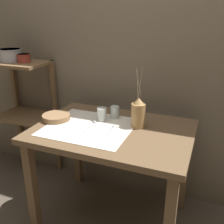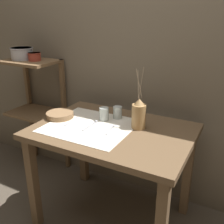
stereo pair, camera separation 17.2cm
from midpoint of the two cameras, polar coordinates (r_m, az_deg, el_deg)
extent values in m
plane|color=brown|center=(2.19, 2.55, -21.93)|extent=(12.00, 12.00, 0.00)
cube|color=#6B5E4C|center=(2.08, 9.07, 12.65)|extent=(7.00, 0.06, 2.40)
cube|color=brown|center=(1.78, 2.93, -4.30)|extent=(1.06, 0.76, 0.04)
cube|color=brown|center=(1.97, -14.35, -14.88)|extent=(0.06, 0.06, 0.71)
cube|color=brown|center=(2.40, -4.18, -7.33)|extent=(0.06, 0.06, 0.71)
cube|color=brown|center=(2.12, 18.45, -12.65)|extent=(0.06, 0.06, 0.71)
cube|color=brown|center=(2.42, -15.51, 10.51)|extent=(0.48, 0.34, 0.02)
cube|color=brown|center=(2.54, -14.47, -0.20)|extent=(0.48, 0.34, 0.02)
cube|color=brown|center=(2.81, -15.70, 0.52)|extent=(0.04, 0.04, 1.10)
cube|color=brown|center=(2.54, -8.32, -1.12)|extent=(0.04, 0.04, 1.10)
cube|color=silver|center=(1.81, -2.00, -3.05)|extent=(0.58, 0.52, 0.00)
cylinder|color=#A87F4C|center=(1.76, 8.62, -1.04)|extent=(0.10, 0.10, 0.17)
cone|color=#A87F4C|center=(1.73, 8.81, 2.17)|extent=(0.07, 0.07, 0.04)
cylinder|color=#847056|center=(1.70, 8.62, 5.83)|extent=(0.02, 0.02, 0.18)
cylinder|color=#847056|center=(1.68, 8.84, 6.03)|extent=(0.03, 0.05, 0.20)
cylinder|color=#847056|center=(1.70, 9.29, 6.21)|extent=(0.02, 0.02, 0.21)
cylinder|color=#8E6B47|center=(1.96, -8.83, -0.71)|extent=(0.20, 0.20, 0.04)
cylinder|color=#B7C1BC|center=(1.88, 0.86, -0.46)|extent=(0.07, 0.07, 0.09)
cylinder|color=#B7C1BC|center=(1.92, 3.77, -0.14)|extent=(0.06, 0.06, 0.09)
cube|color=#A8A8AD|center=(1.88, -6.33, -2.11)|extent=(0.03, 0.17, 0.00)
cube|color=#A8A8AD|center=(1.79, -2.16, -3.16)|extent=(0.01, 0.17, 0.00)
sphere|color=#A8A8AD|center=(1.86, -0.86, -2.15)|extent=(0.02, 0.02, 0.02)
cube|color=#A8A8AD|center=(1.74, 2.44, -3.93)|extent=(0.03, 0.17, 0.00)
cylinder|color=#A8A8AD|center=(2.46, -17.08, 12.05)|extent=(0.19, 0.19, 0.10)
cylinder|color=#A8A8AD|center=(2.46, -17.20, 13.14)|extent=(0.20, 0.20, 0.01)
cylinder|color=#9E3828|center=(2.37, -14.51, 11.55)|extent=(0.11, 0.11, 0.07)
cylinder|color=#9E3828|center=(2.36, -14.58, 12.28)|extent=(0.11, 0.11, 0.01)
camera|label=1|loc=(0.09, -87.14, 1.10)|focal=42.00mm
camera|label=2|loc=(0.09, 92.86, -1.10)|focal=42.00mm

